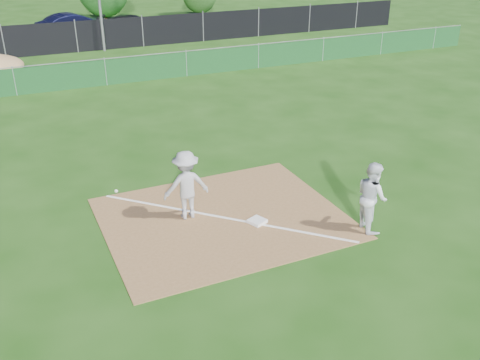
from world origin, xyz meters
name	(u,v)px	position (x,y,z in m)	size (l,w,h in m)	color
ground	(134,116)	(0.00, 10.00, 0.00)	(90.00, 90.00, 0.00)	#19410E
infield_dirt	(223,218)	(0.00, 1.00, 0.01)	(6.00, 5.00, 0.02)	brown
foul_line	(223,217)	(0.00, 1.00, 0.03)	(0.08, 7.00, 0.01)	white
green_fence	(106,73)	(0.00, 15.00, 0.60)	(44.00, 0.05, 1.20)	#113E19
black_fence	(76,37)	(0.00, 23.00, 0.90)	(46.00, 0.04, 1.80)	black
parking_lot	(66,38)	(0.00, 28.00, 0.01)	(46.00, 9.00, 0.01)	black
first_base	(257,221)	(0.69, 0.40, 0.06)	(0.39, 0.39, 0.08)	white
play_at_first	(186,185)	(-0.81, 1.44, 0.93)	(2.43, 0.74, 1.82)	#B1B1B4
runner	(372,196)	(3.11, -0.97, 0.89)	(0.86, 0.67, 1.78)	white
car_mid	(75,25)	(0.66, 27.69, 0.80)	(1.68, 4.81, 1.59)	black
car_right	(133,25)	(4.40, 26.92, 0.67)	(1.86, 4.57, 1.33)	black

